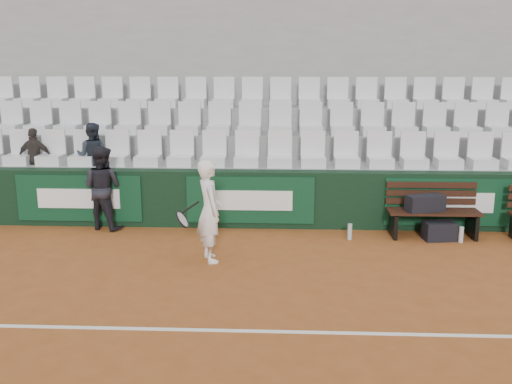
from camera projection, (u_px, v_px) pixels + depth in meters
The scene contains 19 objects.
ground at pixel (249, 331), 6.21m from camera, with size 80.00×80.00×0.00m, color #9C5123.
court_baseline at pixel (249, 331), 6.21m from camera, with size 18.00×0.06×0.01m, color white.
back_barrier at pixel (266, 199), 9.98m from camera, with size 18.00×0.34×1.00m.
grandstand_tier_front at pixel (263, 191), 10.60m from camera, with size 18.00×0.95×1.00m, color #969693.
grandstand_tier_mid at pixel (265, 169), 11.47m from camera, with size 18.00×0.95×1.45m, color gray.
grandstand_tier_back at pixel (266, 151), 12.34m from camera, with size 18.00×0.95×1.90m, color #959592.
grandstand_rear_wall at pixel (267, 91), 12.66m from camera, with size 18.00×0.30×4.40m, color #9A9997.
seat_row_front at pixel (263, 149), 10.24m from camera, with size 11.90×0.44×0.63m, color silver.
seat_row_mid at pixel (265, 118), 11.06m from camera, with size 11.90×0.44×0.63m, color silver.
seat_row_back at pixel (266, 92), 11.88m from camera, with size 11.90×0.44×0.63m, color silver.
bench_left at pixel (433, 224), 9.47m from camera, with size 1.50×0.56×0.45m, color #32180F.
sports_bag_left at pixel (425, 203), 9.37m from camera, with size 0.62×0.27×0.27m, color black.
sports_bag_ground at pixel (439, 231), 9.32m from camera, with size 0.50×0.30×0.30m, color black.
water_bottle_near at pixel (350, 232), 9.35m from camera, with size 0.07×0.07×0.26m, color #AEBFC6.
water_bottle_far at pixel (461, 235), 9.19m from camera, with size 0.07×0.07×0.26m, color silver.
tennis_player at pixel (209, 211), 8.24m from camera, with size 0.77×0.64×1.51m.
ball_kid at pixel (103, 188), 9.82m from camera, with size 0.71×0.55×1.46m, color black.
spectator_b at pixel (33, 134), 10.42m from camera, with size 0.65×0.27×1.11m, color #302A26.
spectator_c at pixel (91, 131), 10.36m from camera, with size 0.59×0.46×1.22m, color #212731.
Camera 1 is at (0.33, -5.69, 2.90)m, focal length 40.00 mm.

